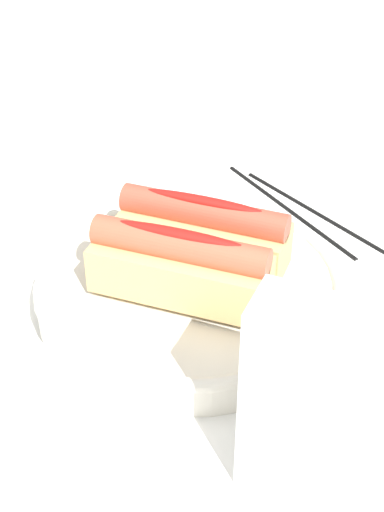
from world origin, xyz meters
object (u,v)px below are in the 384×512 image
at_px(chopstick_near, 288,208).
at_px(hotdog_back, 180,266).
at_px(water_glass, 2,189).
at_px(chopstick_far, 318,212).
at_px(serving_bowl, 192,290).
at_px(hotdog_front, 203,232).
at_px(napkin_box, 330,408).

bearing_deg(chopstick_near, hotdog_back, 117.87).
relative_size(water_glass, chopstick_near, 0.41).
relative_size(hotdog_back, water_glass, 1.76).
distance_m(hotdog_back, chopstick_far, 0.24).
height_order(serving_bowl, chopstick_far, serving_bowl).
bearing_deg(chopstick_far, chopstick_near, 36.11).
height_order(serving_bowl, hotdog_front, hotdog_front).
bearing_deg(chopstick_far, water_glass, 54.47).
xyz_separation_m(hotdog_front, napkin_box, (-0.20, 0.13, 0.01)).
bearing_deg(chopstick_far, hotdog_back, 103.76).
height_order(napkin_box, chopstick_far, napkin_box).
distance_m(napkin_box, chopstick_far, 0.36).
distance_m(serving_bowl, chopstick_near, 0.20).
bearing_deg(serving_bowl, napkin_box, 152.20).
bearing_deg(hotdog_back, water_glass, -4.58).
distance_m(serving_bowl, napkin_box, 0.22).
height_order(water_glass, chopstick_near, water_glass).
height_order(hotdog_front, water_glass, hotdog_front).
distance_m(hotdog_back, water_glass, 0.25).
relative_size(napkin_box, chopstick_near, 0.68).
relative_size(hotdog_back, chopstick_far, 0.72).
xyz_separation_m(water_glass, chopstick_far, (-0.25, -0.21, -0.04)).
distance_m(chopstick_near, chopstick_far, 0.03).
bearing_deg(serving_bowl, chopstick_near, -84.14).
bearing_deg(hotdog_front, chopstick_near, -85.85).
height_order(hotdog_back, napkin_box, napkin_box).
height_order(napkin_box, chopstick_near, napkin_box).
relative_size(napkin_box, chopstick_far, 0.68).
distance_m(hotdog_front, water_glass, 0.24).
relative_size(serving_bowl, water_glass, 3.04).
xyz_separation_m(water_glass, napkin_box, (-0.43, 0.09, 0.04)).
xyz_separation_m(serving_bowl, water_glass, (0.24, 0.01, 0.02)).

